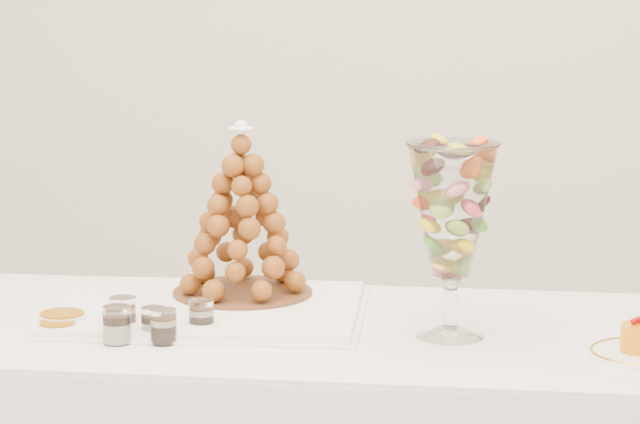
# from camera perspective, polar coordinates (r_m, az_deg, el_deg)

# --- Properties ---
(lace_tray) EXTENTS (0.69, 0.55, 0.02)m
(lace_tray) POSITION_cam_1_polar(r_m,az_deg,el_deg) (3.23, -4.25, -3.67)
(lace_tray) COLOR white
(lace_tray) RESTS_ON buffet_table
(macaron_vase) EXTENTS (0.18, 0.18, 0.39)m
(macaron_vase) POSITION_cam_1_polar(r_m,az_deg,el_deg) (3.00, 4.99, 0.00)
(macaron_vase) COLOR white
(macaron_vase) RESTS_ON buffet_table
(verrine_a) EXTENTS (0.05, 0.05, 0.07)m
(verrine_a) POSITION_cam_1_polar(r_m,az_deg,el_deg) (3.10, -7.43, -3.85)
(verrine_a) COLOR white
(verrine_a) RESTS_ON buffet_table
(verrine_b) EXTENTS (0.06, 0.06, 0.07)m
(verrine_b) POSITION_cam_1_polar(r_m,az_deg,el_deg) (3.04, -6.29, -4.19)
(verrine_b) COLOR white
(verrine_b) RESTS_ON buffet_table
(verrine_c) EXTENTS (0.07, 0.07, 0.07)m
(verrine_c) POSITION_cam_1_polar(r_m,az_deg,el_deg) (3.08, -4.49, -3.94)
(verrine_c) COLOR white
(verrine_c) RESTS_ON buffet_table
(verrine_d) EXTENTS (0.07, 0.07, 0.08)m
(verrine_d) POSITION_cam_1_polar(r_m,az_deg,el_deg) (3.02, -7.65, -4.23)
(verrine_d) COLOR white
(verrine_d) RESTS_ON buffet_table
(verrine_e) EXTENTS (0.06, 0.06, 0.07)m
(verrine_e) POSITION_cam_1_polar(r_m,az_deg,el_deg) (3.01, -5.91, -4.31)
(verrine_e) COLOR white
(verrine_e) RESTS_ON buffet_table
(ramekin_back) EXTENTS (0.10, 0.10, 0.03)m
(ramekin_back) POSITION_cam_1_polar(r_m,az_deg,el_deg) (3.14, -9.68, -4.09)
(ramekin_back) COLOR white
(ramekin_back) RESTS_ON buffet_table
(ramekin_front) EXTENTS (0.08, 0.08, 0.02)m
(ramekin_front) POSITION_cam_1_polar(r_m,az_deg,el_deg) (3.10, -9.86, -4.39)
(ramekin_front) COLOR white
(ramekin_front) RESTS_ON buffet_table
(croquembouche) EXTENTS (0.31, 0.31, 0.38)m
(croquembouche) POSITION_cam_1_polar(r_m,az_deg,el_deg) (3.28, -2.96, 0.06)
(croquembouche) COLOR brown
(croquembouche) RESTS_ON lace_tray
(mousse_cake) EXTENTS (0.08, 0.08, 0.07)m
(mousse_cake) POSITION_cam_1_polar(r_m,az_deg,el_deg) (2.97, 11.95, -4.64)
(mousse_cake) COLOR orange
(mousse_cake) RESTS_ON cake_plate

